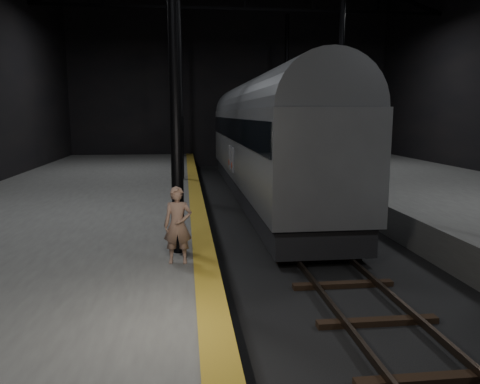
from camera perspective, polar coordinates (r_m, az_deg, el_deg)
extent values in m
plane|color=black|center=(15.11, 7.44, -6.02)|extent=(44.00, 44.00, 0.00)
cube|color=#494A47|center=(15.04, -21.53, -4.72)|extent=(9.00, 43.80, 1.00)
cube|color=olive|center=(14.43, -5.10, -2.61)|extent=(0.50, 43.80, 0.01)
cube|color=#3F3328|center=(14.91, 4.76, -5.51)|extent=(0.08, 43.00, 0.14)
cube|color=#3F3328|center=(15.25, 10.09, -5.27)|extent=(0.08, 43.00, 0.14)
cube|color=black|center=(15.09, 7.45, -5.80)|extent=(2.40, 42.00, 0.12)
cylinder|color=black|center=(10.30, -8.07, 20.50)|extent=(0.26, 0.26, 10.00)
cylinder|color=black|center=(22.19, -7.42, 14.53)|extent=(0.26, 0.26, 10.00)
cylinder|color=black|center=(23.40, 12.14, 14.14)|extent=(0.26, 0.26, 10.00)
cylinder|color=black|center=(34.16, -7.23, 12.74)|extent=(0.26, 0.26, 10.00)
cylinder|color=black|center=(34.96, 5.65, 12.69)|extent=(0.26, 0.26, 10.00)
cube|color=black|center=(28.96, 0.62, 21.41)|extent=(23.60, 0.15, 0.18)
cube|color=#929499|center=(21.87, 2.82, 5.86)|extent=(3.00, 20.71, 3.11)
cube|color=black|center=(22.08, 2.78, 0.81)|extent=(2.74, 20.29, 0.88)
cube|color=black|center=(21.83, 2.83, 7.76)|extent=(3.06, 20.40, 0.93)
cylinder|color=slate|center=(21.83, 2.85, 9.93)|extent=(2.94, 20.50, 2.94)
cube|color=black|center=(15.19, 7.31, -4.72)|extent=(1.86, 2.28, 0.36)
cube|color=black|center=(29.23, 0.42, 2.20)|extent=(1.86, 2.28, 0.36)
cube|color=silver|center=(20.69, -0.91, 3.94)|extent=(0.04, 0.78, 1.09)
cube|color=silver|center=(21.92, -1.25, 4.25)|extent=(0.04, 0.78, 1.09)
cylinder|color=#B42C16|center=(20.90, -1.02, 3.28)|extent=(0.03, 0.27, 0.27)
cylinder|color=#B42C16|center=(22.13, -1.34, 3.63)|extent=(0.03, 0.27, 0.27)
imported|color=#906C58|center=(9.59, -7.58, -4.03)|extent=(0.60, 0.41, 1.58)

